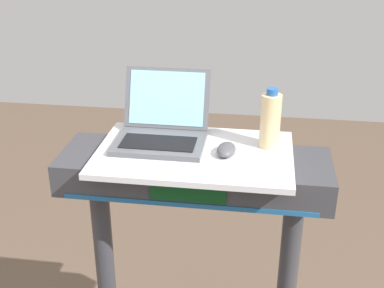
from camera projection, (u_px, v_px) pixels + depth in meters
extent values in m
cylinder|color=#38383D|center=(106.00, 280.00, 1.96)|extent=(0.07, 0.07, 0.89)
cube|color=#38383D|center=(194.00, 172.00, 1.71)|extent=(0.90, 0.28, 0.11)
cube|color=#0C3F19|center=(188.00, 193.00, 1.58)|extent=(0.24, 0.01, 0.06)
cube|color=#1E598C|center=(188.00, 205.00, 1.60)|extent=(0.81, 0.00, 0.02)
cube|color=silver|center=(194.00, 154.00, 1.68)|extent=(0.64, 0.41, 0.02)
cube|color=#515459|center=(159.00, 143.00, 1.71)|extent=(0.30, 0.21, 0.02)
cube|color=black|center=(158.00, 142.00, 1.69)|extent=(0.25, 0.12, 0.00)
cube|color=#515459|center=(167.00, 98.00, 1.80)|extent=(0.30, 0.09, 0.20)
cube|color=#8CCCF2|center=(167.00, 98.00, 1.79)|extent=(0.26, 0.07, 0.18)
ellipsoid|color=#4C4C51|center=(226.00, 149.00, 1.65)|extent=(0.07, 0.10, 0.03)
cylinder|color=beige|center=(270.00, 121.00, 1.67)|extent=(0.07, 0.07, 0.18)
cylinder|color=#2659A5|center=(272.00, 92.00, 1.63)|extent=(0.04, 0.04, 0.02)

